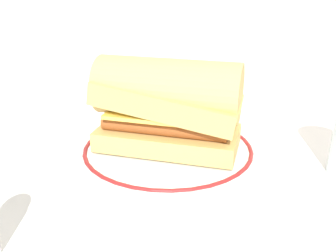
{
  "coord_description": "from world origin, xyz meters",
  "views": [
    {
      "loc": [
        0.18,
        -0.45,
        0.25
      ],
      "look_at": [
        0.01,
        0.01,
        0.04
      ],
      "focal_mm": 41.74,
      "sensor_mm": 36.0,
      "label": 1
    }
  ],
  "objects": [
    {
      "name": "plate",
      "position": [
        0.01,
        0.01,
        0.01
      ],
      "size": [
        0.26,
        0.26,
        0.01
      ],
      "color": "white",
      "rests_on": "ground_plane"
    },
    {
      "name": "ground_plane",
      "position": [
        0.0,
        0.0,
        0.0
      ],
      "size": [
        1.5,
        1.5,
        0.0
      ],
      "primitive_type": "plane",
      "color": "silver"
    },
    {
      "name": "sausage_sandwich",
      "position": [
        0.01,
        0.01,
        0.08
      ],
      "size": [
        0.2,
        0.11,
        0.12
      ],
      "rotation": [
        0.0,
        0.0,
        0.09
      ],
      "color": "tan",
      "rests_on": "plate"
    }
  ]
}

